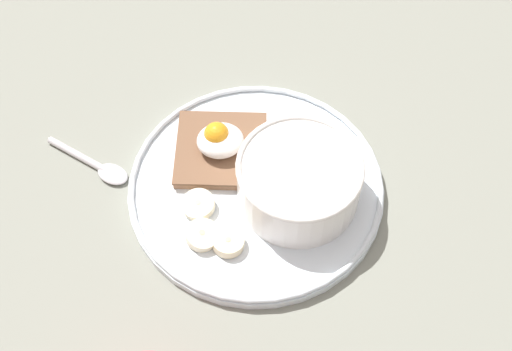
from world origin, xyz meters
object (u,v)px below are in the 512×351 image
at_px(toast_slice, 221,150).
at_px(spoon, 97,166).
at_px(poached_egg, 219,139).
at_px(oatmeal_bowl, 299,181).
at_px(banana_slice_left, 198,205).
at_px(banana_slice_back, 228,242).
at_px(banana_slice_front, 202,235).

distance_m(toast_slice, spoon, 0.14).
distance_m(poached_egg, spoon, 0.14).
distance_m(oatmeal_bowl, toast_slice, 0.10).
xyz_separation_m(banana_slice_left, banana_slice_back, (0.03, -0.05, 0.00)).
height_order(toast_slice, banana_slice_front, banana_slice_front).
height_order(oatmeal_bowl, banana_slice_left, oatmeal_bowl).
relative_size(poached_egg, banana_slice_left, 1.07).
bearing_deg(banana_slice_left, spoon, 145.61).
relative_size(banana_slice_front, spoon, 0.53).
distance_m(oatmeal_bowl, spoon, 0.22).
relative_size(oatmeal_bowl, poached_egg, 2.54).
bearing_deg(poached_egg, banana_slice_back, -92.27).
bearing_deg(banana_slice_back, poached_egg, 87.73).
height_order(banana_slice_front, banana_slice_back, banana_slice_front).
bearing_deg(banana_slice_back, toast_slice, 87.28).
bearing_deg(toast_slice, oatmeal_bowl, -41.90).
bearing_deg(oatmeal_bowl, banana_slice_front, -160.55).
height_order(oatmeal_bowl, poached_egg, oatmeal_bowl).
bearing_deg(banana_slice_front, banana_slice_left, 91.03).
height_order(banana_slice_left, spoon, banana_slice_left).
distance_m(oatmeal_bowl, banana_slice_front, 0.11).
bearing_deg(poached_egg, oatmeal_bowl, -41.89).
height_order(toast_slice, banana_slice_back, banana_slice_back).
bearing_deg(toast_slice, spoon, 177.37).
xyz_separation_m(oatmeal_bowl, banana_slice_left, (-0.10, 0.00, -0.02)).
relative_size(banana_slice_back, spoon, 0.50).
height_order(toast_slice, poached_egg, poached_egg).
height_order(banana_slice_left, banana_slice_back, same).
xyz_separation_m(toast_slice, banana_slice_back, (-0.01, -0.11, -0.00)).
xyz_separation_m(poached_egg, banana_slice_front, (-0.03, -0.10, -0.02)).
relative_size(toast_slice, spoon, 1.22).
distance_m(banana_slice_front, banana_slice_left, 0.04).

